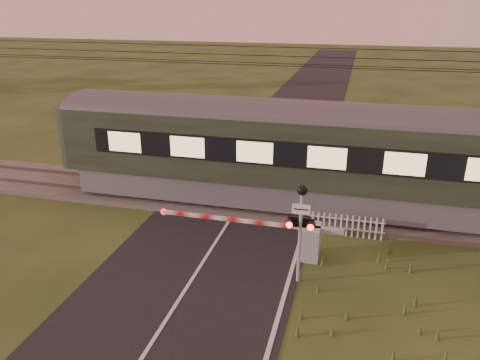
# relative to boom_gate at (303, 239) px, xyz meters

# --- Properties ---
(ground) EXTENTS (160.00, 160.00, 0.00)m
(ground) POSITION_rel_boom_gate_xyz_m (-2.95, -2.87, -0.61)
(ground) COLOR #263A16
(ground) RESTS_ON ground
(road) EXTENTS (6.00, 140.00, 0.03)m
(road) POSITION_rel_boom_gate_xyz_m (-2.94, -3.11, -0.60)
(road) COLOR black
(road) RESTS_ON ground
(track_bed) EXTENTS (140.00, 3.40, 0.39)m
(track_bed) POSITION_rel_boom_gate_xyz_m (-2.95, 3.63, -0.54)
(track_bed) COLOR #47423D
(track_bed) RESTS_ON ground
(overhead_wires) EXTENTS (120.00, 0.62, 0.62)m
(overhead_wires) POSITION_rel_boom_gate_xyz_m (-2.95, 3.63, 5.12)
(overhead_wires) COLOR black
(overhead_wires) RESTS_ON ground
(boom_gate) EXTENTS (6.05, 0.84, 1.12)m
(boom_gate) POSITION_rel_boom_gate_xyz_m (0.00, 0.00, 0.00)
(boom_gate) COLOR gray
(boom_gate) RESTS_ON ground
(crossing_signal) EXTENTS (0.77, 0.34, 3.01)m
(crossing_signal) POSITION_rel_boom_gate_xyz_m (0.05, -1.47, 1.46)
(crossing_signal) COLOR gray
(crossing_signal) RESTS_ON ground
(picket_fence) EXTENTS (2.54, 0.07, 0.80)m
(picket_fence) POSITION_rel_boom_gate_xyz_m (1.28, 1.73, -0.20)
(picket_fence) COLOR silver
(picket_fence) RESTS_ON ground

